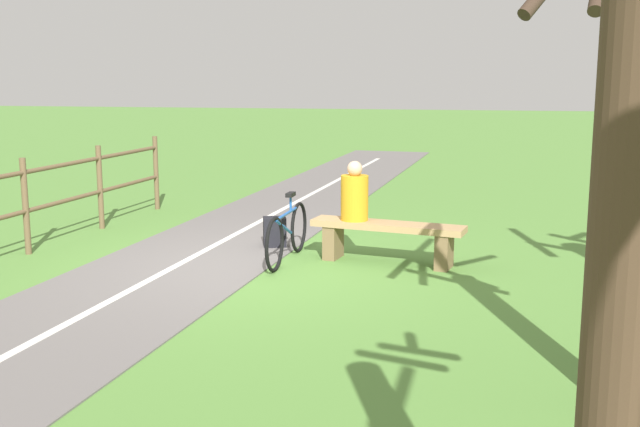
{
  "coord_description": "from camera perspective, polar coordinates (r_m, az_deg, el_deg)",
  "views": [
    {
      "loc": [
        -2.62,
        8.72,
        2.31
      ],
      "look_at": [
        -1.04,
        0.66,
        0.81
      ],
      "focal_mm": 43.49,
      "sensor_mm": 36.0,
      "label": 1
    }
  ],
  "objects": [
    {
      "name": "ground_plane",
      "position": [
        9.4,
        -5.49,
        -3.91
      ],
      "size": [
        80.0,
        80.0,
        0.0
      ],
      "primitive_type": "plane",
      "color": "#548438"
    },
    {
      "name": "bench",
      "position": [
        9.48,
        4.97,
        -1.58
      ],
      "size": [
        1.93,
        0.75,
        0.51
      ],
      "rotation": [
        0.0,
        0.0,
        -0.2
      ],
      "color": "#A88456",
      "rests_on": "ground_plane"
    },
    {
      "name": "person_seated",
      "position": [
        9.53,
        2.56,
        1.36
      ],
      "size": [
        0.4,
        0.4,
        0.73
      ],
      "rotation": [
        0.0,
        0.0,
        -0.2
      ],
      "color": "orange",
      "rests_on": "bench"
    },
    {
      "name": "bicycle",
      "position": [
        9.55,
        -2.42,
        -1.48
      ],
      "size": [
        0.13,
        1.7,
        0.84
      ],
      "rotation": [
        0.0,
        0.0,
        1.52
      ],
      "color": "black",
      "rests_on": "ground_plane"
    },
    {
      "name": "backpack",
      "position": [
        10.34,
        -3.35,
        -1.41
      ],
      "size": [
        0.35,
        0.33,
        0.41
      ],
      "rotation": [
        0.0,
        0.0,
        3.46
      ],
      "color": "black",
      "rests_on": "ground_plane"
    }
  ]
}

